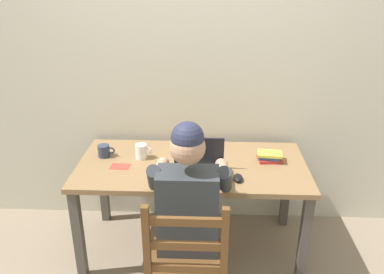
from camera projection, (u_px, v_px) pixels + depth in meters
ground_plane at (192, 247)px, 3.02m from camera, size 8.00×8.00×0.00m
back_wall at (195, 62)px, 2.93m from camera, size 6.00×0.04×2.60m
desk at (192, 174)px, 2.78m from camera, size 1.56×0.76×0.70m
seated_person at (190, 204)px, 2.34m from camera, size 0.50×0.60×1.23m
wooden_chair at (187, 267)px, 2.17m from camera, size 0.42×0.42×0.92m
laptop at (198, 167)px, 2.58m from camera, size 0.33×0.28×0.23m
computer_mouse at (238, 178)px, 2.53m from camera, size 0.06×0.10×0.03m
coffee_mug_white at (141, 151)px, 2.80m from camera, size 0.12×0.08×0.10m
coffee_mug_dark at (104, 151)px, 2.83m from camera, size 0.12×0.08×0.09m
book_stack_main at (191, 148)px, 2.86m from camera, size 0.17×0.14×0.10m
book_stack_side at (269, 157)px, 2.77m from camera, size 0.18×0.14×0.07m
paper_pile_near_laptop at (202, 163)px, 2.73m from camera, size 0.26×0.17×0.01m
landscape_photo_print at (120, 166)px, 2.70m from camera, size 0.14×0.10×0.00m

